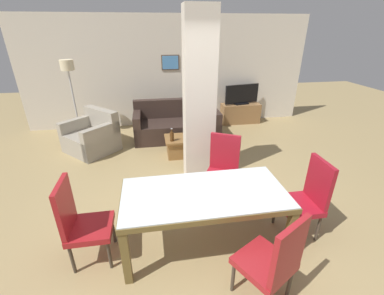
% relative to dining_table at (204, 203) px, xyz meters
% --- Properties ---
extents(ground_plane, '(18.00, 18.00, 0.00)m').
position_rel_dining_table_xyz_m(ground_plane, '(0.00, 0.00, -0.60)').
color(ground_plane, '#9D8657').
extents(back_wall, '(7.20, 0.09, 2.70)m').
position_rel_dining_table_xyz_m(back_wall, '(0.00, 4.41, 0.75)').
color(back_wall, beige).
rests_on(back_wall, ground_plane).
extents(divider_pillar, '(0.48, 0.35, 2.70)m').
position_rel_dining_table_xyz_m(divider_pillar, '(0.23, 1.55, 0.75)').
color(divider_pillar, beige).
rests_on(divider_pillar, ground_plane).
extents(dining_table, '(1.84, 0.89, 0.75)m').
position_rel_dining_table_xyz_m(dining_table, '(0.00, 0.00, 0.00)').
color(dining_table, brown).
rests_on(dining_table, ground_plane).
extents(dining_chair_head_right, '(0.46, 0.46, 1.01)m').
position_rel_dining_table_xyz_m(dining_chair_head_right, '(1.28, 0.00, -0.07)').
color(dining_chair_head_right, maroon).
rests_on(dining_chair_head_right, ground_plane).
extents(dining_chair_near_right, '(0.63, 0.63, 1.01)m').
position_rel_dining_table_xyz_m(dining_chair_near_right, '(0.46, -0.82, -0.07)').
color(dining_chair_near_right, maroon).
rests_on(dining_chair_near_right, ground_plane).
extents(dining_chair_head_left, '(0.46, 0.46, 1.01)m').
position_rel_dining_table_xyz_m(dining_chair_head_left, '(-1.35, 0.00, -0.07)').
color(dining_chair_head_left, maroon).
rests_on(dining_chair_head_left, ground_plane).
extents(dining_chair_far_right, '(0.62, 0.62, 1.01)m').
position_rel_dining_table_xyz_m(dining_chair_far_right, '(0.46, 0.86, -0.07)').
color(dining_chair_far_right, maroon).
rests_on(dining_chair_far_right, ground_plane).
extents(sofa, '(1.95, 0.88, 0.86)m').
position_rel_dining_table_xyz_m(sofa, '(0.05, 3.38, -0.31)').
color(sofa, '#332520').
rests_on(sofa, ground_plane).
extents(armchair, '(1.26, 1.26, 0.84)m').
position_rel_dining_table_xyz_m(armchair, '(-1.79, 2.96, -0.31)').
color(armchair, '#9E9585').
rests_on(armchair, ground_plane).
extents(coffee_table, '(0.62, 0.53, 0.39)m').
position_rel_dining_table_xyz_m(coffee_table, '(0.02, 2.42, -0.40)').
color(coffee_table, olive).
rests_on(coffee_table, ground_plane).
extents(bottle, '(0.08, 0.08, 0.26)m').
position_rel_dining_table_xyz_m(bottle, '(-0.16, 2.28, -0.12)').
color(bottle, '#4C2D14').
rests_on(bottle, coffee_table).
extents(tv_stand, '(1.03, 0.40, 0.52)m').
position_rel_dining_table_xyz_m(tv_stand, '(1.88, 4.13, -0.34)').
color(tv_stand, olive).
rests_on(tv_stand, ground_plane).
extents(tv_screen, '(0.95, 0.27, 0.52)m').
position_rel_dining_table_xyz_m(tv_screen, '(1.88, 4.13, 0.17)').
color(tv_screen, black).
rests_on(tv_screen, tv_stand).
extents(floor_lamp, '(0.28, 0.28, 1.77)m').
position_rel_dining_table_xyz_m(floor_lamp, '(-2.23, 3.78, 0.88)').
color(floor_lamp, '#B7B7BC').
rests_on(floor_lamp, ground_plane).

